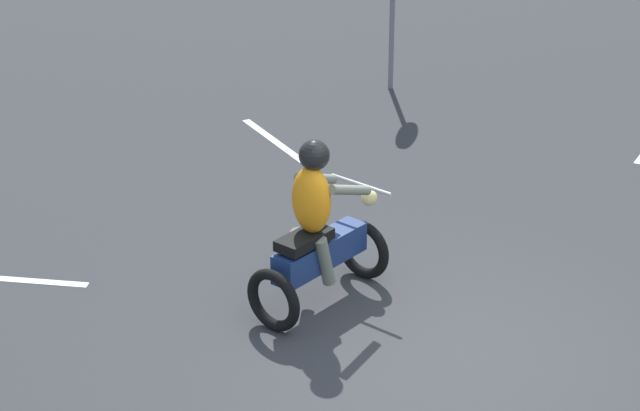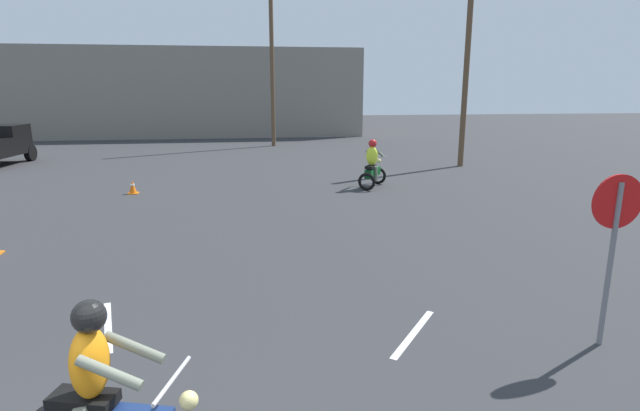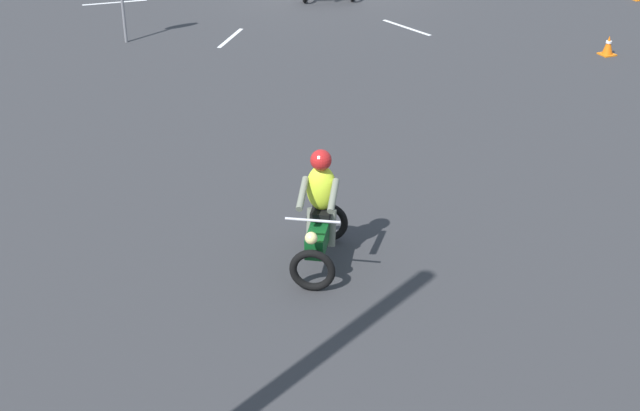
{
  "view_description": "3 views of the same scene",
  "coord_description": "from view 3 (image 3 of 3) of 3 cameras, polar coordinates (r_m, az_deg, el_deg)",
  "views": [
    {
      "loc": [
        -8.83,
        -2.74,
        5.77
      ],
      "look_at": [
        0.51,
        1.36,
        1.0
      ],
      "focal_mm": 70.0,
      "sensor_mm": 36.0,
      "label": 1
    },
    {
      "loc": [
        1.76,
        -2.6,
        3.34
      ],
      "look_at": [
        3.26,
        7.63,
        0.9
      ],
      "focal_mm": 28.0,
      "sensor_mm": 36.0,
      "label": 2
    },
    {
      "loc": [
        10.0,
        23.43,
        6.32
      ],
      "look_at": [
        6.0,
        13.89,
        0.9
      ],
      "focal_mm": 50.0,
      "sensor_mm": 36.0,
      "label": 3
    }
  ],
  "objects": [
    {
      "name": "motorcycle_rider_background",
      "position": [
        11.79,
        0.03,
        -0.67
      ],
      "size": [
        1.24,
        1.51,
        1.66
      ],
      "rotation": [
        0.0,
        0.0,
        5.73
      ],
      "color": "black",
      "rests_on": "ground"
    },
    {
      "name": "lane_stripe_ne",
      "position": [
        21.75,
        -5.75,
        10.63
      ],
      "size": [
        1.04,
        1.32,
        0.01
      ],
      "primitive_type": "cube",
      "rotation": [
        0.0,
        0.0,
        2.49
      ],
      "color": "silver",
      "rests_on": "ground"
    },
    {
      "name": "lane_stripe_n",
      "position": [
        22.58,
        5.55,
        11.28
      ],
      "size": [
        0.53,
        1.66,
        0.01
      ],
      "primitive_type": "cube",
      "rotation": [
        0.0,
        0.0,
        3.4
      ],
      "color": "silver",
      "rests_on": "ground"
    },
    {
      "name": "traffic_cone_near_left",
      "position": [
        21.36,
        17.97,
        9.71
      ],
      "size": [
        0.32,
        0.32,
        0.45
      ],
      "color": "orange",
      "rests_on": "ground"
    },
    {
      "name": "lane_stripe_e",
      "position": [
        25.39,
        -13.0,
        12.55
      ],
      "size": [
        1.73,
        0.24,
        0.01
      ],
      "primitive_type": "cube",
      "rotation": [
        0.0,
        0.0,
        1.49
      ],
      "color": "silver",
      "rests_on": "ground"
    }
  ]
}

